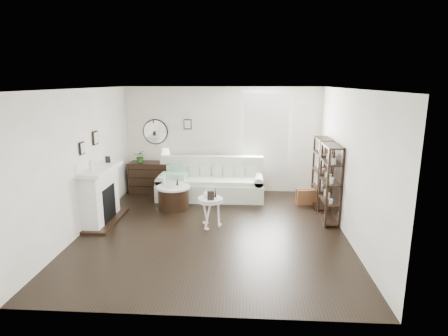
# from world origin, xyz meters

# --- Properties ---
(room) EXTENTS (5.50, 5.50, 5.50)m
(room) POSITION_xyz_m (0.73, 2.70, 1.60)
(room) COLOR black
(room) RESTS_ON ground
(fireplace) EXTENTS (0.50, 1.40, 1.84)m
(fireplace) POSITION_xyz_m (-2.32, 0.30, 0.54)
(fireplace) COLOR white
(fireplace) RESTS_ON ground
(shelf_unit_far) EXTENTS (0.30, 0.80, 1.60)m
(shelf_unit_far) POSITION_xyz_m (2.33, 1.55, 0.80)
(shelf_unit_far) COLOR black
(shelf_unit_far) RESTS_ON ground
(shelf_unit_near) EXTENTS (0.30, 0.80, 1.60)m
(shelf_unit_near) POSITION_xyz_m (2.33, 0.65, 0.80)
(shelf_unit_near) COLOR black
(shelf_unit_near) RESTS_ON ground
(sofa) EXTENTS (2.58, 0.89, 1.00)m
(sofa) POSITION_xyz_m (-0.25, 2.08, 0.33)
(sofa) COLOR beige
(sofa) RESTS_ON ground
(quilt) EXTENTS (0.60, 0.51, 0.14)m
(quilt) POSITION_xyz_m (-1.10, 1.95, 0.59)
(quilt) COLOR #299968
(quilt) RESTS_ON sofa
(suitcase) EXTENTS (0.56, 0.26, 0.36)m
(suitcase) POSITION_xyz_m (2.08, 1.71, 0.18)
(suitcase) COLOR brown
(suitcase) RESTS_ON ground
(dresser) EXTENTS (1.19, 0.51, 0.79)m
(dresser) POSITION_xyz_m (-1.79, 2.47, 0.40)
(dresser) COLOR black
(dresser) RESTS_ON ground
(table_lamp) EXTENTS (0.29, 0.29, 0.37)m
(table_lamp) POSITION_xyz_m (-1.44, 2.47, 0.98)
(table_lamp) COLOR #F1E3CB
(table_lamp) RESTS_ON dresser
(potted_plant) EXTENTS (0.30, 0.27, 0.32)m
(potted_plant) POSITION_xyz_m (-2.09, 2.42, 0.96)
(potted_plant) COLOR #255B1A
(potted_plant) RESTS_ON dresser
(drum_table) EXTENTS (0.75, 0.75, 0.52)m
(drum_table) POSITION_xyz_m (-1.01, 1.21, 0.26)
(drum_table) COLOR black
(drum_table) RESTS_ON ground
(pedestal_table) EXTENTS (0.50, 0.50, 0.60)m
(pedestal_table) POSITION_xyz_m (-0.07, 0.15, 0.55)
(pedestal_table) COLOR white
(pedestal_table) RESTS_ON ground
(eiffel_drum) EXTENTS (0.13, 0.13, 0.21)m
(eiffel_drum) POSITION_xyz_m (-0.93, 1.27, 0.63)
(eiffel_drum) COLOR black
(eiffel_drum) RESTS_ON drum_table
(bottle_drum) EXTENTS (0.08, 0.08, 0.32)m
(bottle_drum) POSITION_xyz_m (-1.20, 1.13, 0.68)
(bottle_drum) COLOR silver
(bottle_drum) RESTS_ON drum_table
(card_frame_drum) EXTENTS (0.16, 0.09, 0.19)m
(card_frame_drum) POSITION_xyz_m (-1.07, 1.03, 0.62)
(card_frame_drum) COLOR silver
(card_frame_drum) RESTS_ON drum_table
(eiffel_ped) EXTENTS (0.12, 0.12, 0.18)m
(eiffel_ped) POSITION_xyz_m (0.03, 0.19, 0.69)
(eiffel_ped) COLOR black
(eiffel_ped) RESTS_ON pedestal_table
(flask_ped) EXTENTS (0.13, 0.13, 0.24)m
(flask_ped) POSITION_xyz_m (-0.16, 0.18, 0.72)
(flask_ped) COLOR silver
(flask_ped) RESTS_ON pedestal_table
(card_frame_ped) EXTENTS (0.14, 0.06, 0.18)m
(card_frame_ped) POSITION_xyz_m (-0.05, 0.02, 0.69)
(card_frame_ped) COLOR black
(card_frame_ped) RESTS_ON pedestal_table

